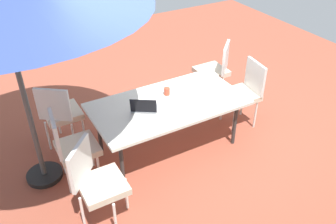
{
  "coord_description": "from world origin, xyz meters",
  "views": [
    {
      "loc": [
        1.91,
        3.38,
        3.2
      ],
      "look_at": [
        0.0,
        0.0,
        0.58
      ],
      "focal_mm": 38.51,
      "sensor_mm": 36.0,
      "label": 1
    }
  ],
  "objects": [
    {
      "name": "ground_plane",
      "position": [
        0.0,
        0.0,
        -0.01
      ],
      "size": [
        10.0,
        10.0,
        0.02
      ],
      "primitive_type": "cube",
      "color": "#9E4C38"
    },
    {
      "name": "dining_table",
      "position": [
        0.0,
        0.0,
        0.68
      ],
      "size": [
        1.96,
        1.05,
        0.73
      ],
      "color": "silver",
      "rests_on": "ground_plane"
    },
    {
      "name": "chair_southeast",
      "position": [
        1.21,
        -0.74,
        0.55
      ],
      "size": [
        0.58,
        0.58,
        0.98
      ],
      "rotation": [
        0.0,
        0.0,
        5.64
      ],
      "color": "beige",
      "rests_on": "ground_plane"
    },
    {
      "name": "chair_northeast",
      "position": [
        1.24,
        0.69,
        0.55
      ],
      "size": [
        0.59,
        0.59,
        0.98
      ],
      "rotation": [
        0.0,
        0.0,
        3.97
      ],
      "color": "beige",
      "rests_on": "ground_plane"
    },
    {
      "name": "chair_west",
      "position": [
        -1.25,
        0.03,
        0.55
      ],
      "size": [
        0.49,
        0.48,
        0.98
      ],
      "rotation": [
        0.0,
        0.0,
        1.44
      ],
      "color": "beige",
      "rests_on": "ground_plane"
    },
    {
      "name": "chair_southwest",
      "position": [
        -1.3,
        -0.75,
        0.55
      ],
      "size": [
        0.59,
        0.59,
        0.98
      ],
      "rotation": [
        0.0,
        0.0,
        0.78
      ],
      "color": "beige",
      "rests_on": "ground_plane"
    },
    {
      "name": "chair_east",
      "position": [
        1.29,
        0.01,
        0.55
      ],
      "size": [
        0.48,
        0.47,
        0.98
      ],
      "rotation": [
        0.0,
        0.0,
        4.6
      ],
      "color": "beige",
      "rests_on": "ground_plane"
    },
    {
      "name": "laptop",
      "position": [
        0.35,
        0.02,
        0.77
      ],
      "size": [
        0.4,
        0.38,
        0.21
      ],
      "rotation": [
        0.0,
        0.0,
        -0.58
      ],
      "color": "gray",
      "rests_on": "dining_table"
    },
    {
      "name": "cup",
      "position": [
        -0.09,
        -0.18,
        0.77
      ],
      "size": [
        0.08,
        0.08,
        0.1
      ],
      "primitive_type": "cylinder",
      "color": "#CC4C33",
      "rests_on": "dining_table"
    }
  ]
}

